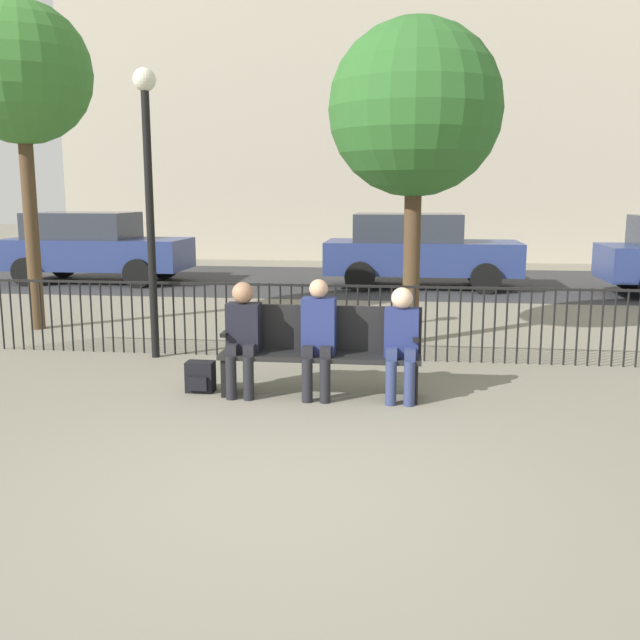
{
  "coord_description": "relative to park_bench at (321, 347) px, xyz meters",
  "views": [
    {
      "loc": [
        0.89,
        -4.71,
        2.08
      ],
      "look_at": [
        0.0,
        2.34,
        0.8
      ],
      "focal_mm": 40.0,
      "sensor_mm": 36.0,
      "label": 1
    }
  ],
  "objects": [
    {
      "name": "ground_plane",
      "position": [
        0.0,
        -2.43,
        -0.5
      ],
      "size": [
        80.0,
        80.0,
        0.0
      ],
      "primitive_type": "plane",
      "color": "gray"
    },
    {
      "name": "park_bench",
      "position": [
        0.0,
        0.0,
        0.0
      ],
      "size": [
        2.06,
        0.45,
        0.92
      ],
      "color": "black",
      "rests_on": "ground"
    },
    {
      "name": "seated_person_0",
      "position": [
        -0.79,
        -0.13,
        0.16
      ],
      "size": [
        0.34,
        0.39,
        1.18
      ],
      "color": "black",
      "rests_on": "ground"
    },
    {
      "name": "seated_person_1",
      "position": [
        -0.01,
        -0.13,
        0.17
      ],
      "size": [
        0.34,
        0.39,
        1.22
      ],
      "color": "black",
      "rests_on": "ground"
    },
    {
      "name": "seated_person_2",
      "position": [
        0.82,
        -0.13,
        0.15
      ],
      "size": [
        0.34,
        0.39,
        1.15
      ],
      "color": "navy",
      "rests_on": "ground"
    },
    {
      "name": "backpack",
      "position": [
        -1.27,
        -0.08,
        -0.34
      ],
      "size": [
        0.29,
        0.23,
        0.32
      ],
      "color": "black",
      "rests_on": "ground"
    },
    {
      "name": "fence_railing",
      "position": [
        -0.02,
        1.62,
        0.06
      ],
      "size": [
        9.01,
        0.03,
        0.95
      ],
      "color": "black",
      "rests_on": "ground"
    },
    {
      "name": "tree_0",
      "position": [
        -4.79,
        3.05,
        3.26
      ],
      "size": [
        2.06,
        2.06,
        4.83
      ],
      "color": "#4C3823",
      "rests_on": "ground"
    },
    {
      "name": "tree_1",
      "position": [
        0.92,
        2.74,
        2.65
      ],
      "size": [
        2.33,
        2.33,
        4.34
      ],
      "color": "#4C3823",
      "rests_on": "ground"
    },
    {
      "name": "lamp_post",
      "position": [
        -2.31,
        1.42,
        1.85
      ],
      "size": [
        0.28,
        0.28,
        3.55
      ],
      "color": "black",
      "rests_on": "ground"
    },
    {
      "name": "street_surface",
      "position": [
        0.0,
        9.57,
        -0.5
      ],
      "size": [
        24.0,
        6.0,
        0.01
      ],
      "color": "#333335",
      "rests_on": "ground"
    },
    {
      "name": "parked_car_0",
      "position": [
        -6.42,
        8.65,
        0.34
      ],
      "size": [
        4.2,
        1.94,
        1.62
      ],
      "color": "navy",
      "rests_on": "ground"
    },
    {
      "name": "parked_car_1",
      "position": [
        1.07,
        8.66,
        0.34
      ],
      "size": [
        4.2,
        1.94,
        1.62
      ],
      "color": "navy",
      "rests_on": "ground"
    },
    {
      "name": "building_facade",
      "position": [
        0.0,
        17.57,
        6.91
      ],
      "size": [
        20.0,
        6.0,
        14.82
      ],
      "color": "#B2A893",
      "rests_on": "ground"
    }
  ]
}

